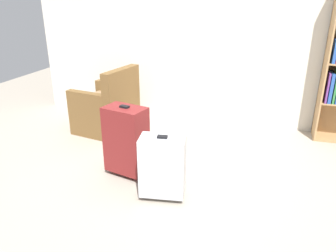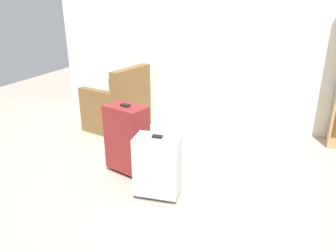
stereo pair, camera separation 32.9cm
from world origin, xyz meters
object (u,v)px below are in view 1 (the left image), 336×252
(armchair, at_px, (108,109))
(mug, at_px, (140,129))
(suitcase_silver, at_px, (163,166))
(suitcase_dark_red, at_px, (126,140))

(armchair, distance_m, mug, 0.53)
(suitcase_silver, bearing_deg, armchair, 132.38)
(suitcase_silver, relative_size, suitcase_dark_red, 0.82)
(suitcase_dark_red, bearing_deg, armchair, 125.25)
(armchair, height_order, suitcase_dark_red, armchair)
(armchair, bearing_deg, mug, 7.84)
(armchair, relative_size, mug, 7.50)
(suitcase_silver, bearing_deg, mug, 118.83)
(mug, height_order, suitcase_dark_red, suitcase_dark_red)
(suitcase_silver, distance_m, suitcase_dark_red, 0.58)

